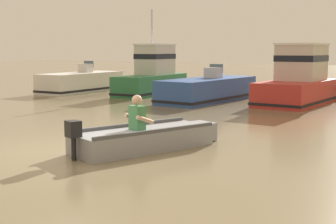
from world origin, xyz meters
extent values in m
plane|color=#7A6B4C|center=(0.00, 0.00, 0.00)|extent=(120.00, 120.00, 0.00)
cylinder|color=#4D3924|center=(1.67, 13.75, 0.59)|extent=(0.24, 0.24, 1.17)
cube|color=gray|center=(1.20, 0.97, 0.22)|extent=(2.08, 3.29, 0.44)
cube|color=gray|center=(1.79, 2.60, 0.22)|extent=(0.70, 0.58, 0.42)
cube|color=#4D4E51|center=(0.72, 1.14, 0.47)|extent=(1.10, 2.89, 0.08)
cube|color=#4D4E51|center=(1.68, 0.79, 0.47)|extent=(1.10, 2.89, 0.08)
cube|color=#A0A2A8|center=(1.17, 0.87, 0.40)|extent=(1.05, 0.61, 0.06)
cylinder|color=black|center=(0.64, -0.59, 0.27)|extent=(0.13, 0.13, 0.54)
cube|color=black|center=(0.64, -0.59, 0.62)|extent=(0.34, 0.32, 0.32)
cube|color=#3F7F4C|center=(1.15, 0.83, 0.70)|extent=(0.39, 0.32, 0.52)
sphere|color=tan|center=(1.15, 0.83, 1.08)|extent=(0.22, 0.22, 0.22)
cylinder|color=tan|center=(0.96, 0.95, 0.68)|extent=(0.23, 0.43, 0.23)
cylinder|color=tan|center=(1.38, 0.80, 0.68)|extent=(0.23, 0.43, 0.23)
cube|color=white|center=(-9.46, 10.91, 0.49)|extent=(1.83, 4.86, 0.98)
cube|color=black|center=(-9.46, 10.91, 0.17)|extent=(1.87, 4.90, 0.10)
cube|color=beige|center=(-9.47, 11.27, 1.20)|extent=(0.61, 0.51, 0.44)
cube|color=slate|center=(-9.47, 11.53, 1.38)|extent=(0.60, 0.05, 0.36)
cube|color=#287042|center=(-5.72, 11.66, 0.47)|extent=(1.78, 4.73, 0.94)
cube|color=black|center=(-5.72, 11.66, 0.16)|extent=(1.82, 4.77, 0.10)
cube|color=beige|center=(-5.74, 12.07, 1.63)|extent=(1.29, 2.02, 1.39)
cube|color=black|center=(-5.74, 12.07, 1.81)|extent=(1.33, 2.05, 0.24)
cube|color=white|center=(-5.74, 12.07, 2.37)|extent=(1.36, 2.12, 0.08)
cylinder|color=silver|center=(-5.73, 11.77, 2.47)|extent=(0.10, 0.10, 3.07)
cube|color=#2D519E|center=(-2.08, 10.50, 0.47)|extent=(2.16, 5.44, 0.94)
cube|color=black|center=(-2.08, 10.50, 0.16)|extent=(2.21, 5.49, 0.10)
cube|color=beige|center=(-2.05, 10.90, 1.16)|extent=(0.67, 0.54, 0.44)
cube|color=slate|center=(-2.03, 11.16, 1.34)|extent=(0.64, 0.08, 0.36)
cube|color=#B72D28|center=(1.42, 11.34, 0.46)|extent=(2.21, 4.72, 0.92)
cube|color=black|center=(1.42, 11.34, 0.16)|extent=(2.25, 4.76, 0.10)
cube|color=beige|center=(1.44, 11.75, 1.61)|extent=(1.63, 2.02, 1.39)
cube|color=black|center=(1.44, 11.75, 1.79)|extent=(1.67, 2.05, 0.24)
cube|color=white|center=(1.44, 11.75, 2.35)|extent=(1.72, 2.12, 0.08)
camera|label=1|loc=(7.00, -7.40, 2.14)|focal=51.37mm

